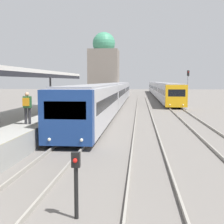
# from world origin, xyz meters

# --- Properties ---
(person_on_platform) EXTENTS (0.40, 0.40, 1.66)m
(person_on_platform) POSITION_xyz_m (-2.38, 11.89, 2.02)
(person_on_platform) COLOR #2D2D33
(person_on_platform) RESTS_ON station_platform
(train_near) EXTENTS (2.54, 50.33, 2.98)m
(train_near) POSITION_xyz_m (0.00, 35.44, 1.66)
(train_near) COLOR navy
(train_near) RESTS_ON ground_plane
(train_far) EXTENTS (2.51, 64.10, 2.94)m
(train_far) POSITION_xyz_m (7.57, 64.20, 1.64)
(train_far) COLOR gold
(train_far) RESTS_ON ground_plane
(signal_post_near) EXTENTS (0.20, 0.21, 1.61)m
(signal_post_near) POSITION_xyz_m (1.92, 3.39, 1.01)
(signal_post_near) COLOR black
(signal_post_near) RESTS_ON ground_plane
(signal_mast_far) EXTENTS (0.28, 0.29, 4.61)m
(signal_mast_far) POSITION_xyz_m (9.57, 37.25, 2.93)
(signal_mast_far) COLOR gray
(signal_mast_far) RESTS_ON ground_plane
(distant_domed_building) EXTENTS (5.47, 5.47, 12.32)m
(distant_domed_building) POSITION_xyz_m (-3.36, 55.09, 5.75)
(distant_domed_building) COLOR slate
(distant_domed_building) RESTS_ON ground_plane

